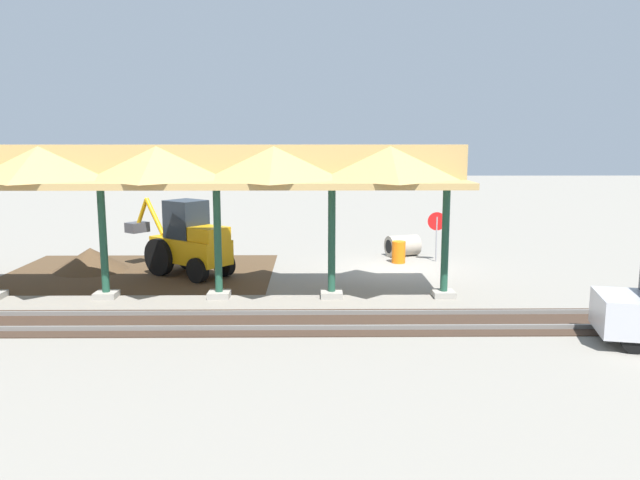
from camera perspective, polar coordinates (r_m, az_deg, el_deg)
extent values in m
plane|color=gray|center=(24.79, 6.83, -2.62)|extent=(120.00, 120.00, 0.00)
cube|color=#4C3823|center=(24.89, -16.10, -2.87)|extent=(10.11, 7.00, 0.01)
cube|color=#9E998E|center=(20.71, 11.22, -4.85)|extent=(0.70, 0.70, 0.20)
cylinder|color=#1E4C38|center=(20.37, 11.37, -0.20)|extent=(0.24, 0.24, 3.60)
cube|color=#9E998E|center=(20.28, 1.06, -4.97)|extent=(0.70, 0.70, 0.20)
cylinder|color=#1E4C38|center=(19.93, 1.08, -0.23)|extent=(0.24, 0.24, 3.60)
cube|color=#9E998E|center=(20.50, -9.20, -4.93)|extent=(0.70, 0.70, 0.20)
cylinder|color=#1E4C38|center=(20.15, -9.33, -0.25)|extent=(0.24, 0.24, 3.60)
cube|color=#9E998E|center=(21.35, -18.95, -4.76)|extent=(0.70, 0.70, 0.20)
cylinder|color=#1E4C38|center=(21.01, -19.20, -0.25)|extent=(0.24, 0.24, 3.60)
cube|color=tan|center=(20.80, -19.48, 4.91)|extent=(23.05, 3.20, 0.20)
cube|color=tan|center=(20.76, -19.58, 6.70)|extent=(23.05, 0.20, 1.10)
pyramid|color=tan|center=(19.80, 6.42, 7.08)|extent=(3.28, 3.20, 1.10)
pyramid|color=tan|center=(19.69, -4.24, 7.10)|extent=(3.28, 3.20, 1.10)
pyramid|color=tan|center=(20.25, -14.66, 6.88)|extent=(3.28, 3.20, 1.10)
pyramid|color=tan|center=(21.42, -24.22, 6.49)|extent=(3.28, 3.20, 1.10)
cube|color=slate|center=(18.53, 9.44, -6.57)|extent=(60.00, 0.08, 0.15)
cube|color=slate|center=(17.17, 10.28, -7.88)|extent=(60.00, 0.08, 0.15)
cube|color=#38281E|center=(17.87, 9.84, -7.39)|extent=(60.00, 2.58, 0.03)
cylinder|color=gray|center=(26.33, 10.59, 0.07)|extent=(0.06, 0.06, 1.88)
cylinder|color=red|center=(26.22, 10.64, 1.69)|extent=(0.76, 0.09, 0.76)
cube|color=orange|center=(23.75, -11.73, -0.90)|extent=(3.32, 3.00, 0.90)
cube|color=#1E262D|center=(23.73, -12.14, 1.89)|extent=(1.75, 1.72, 1.40)
cube|color=orange|center=(22.88, -10.12, 0.54)|extent=(1.58, 1.57, 0.50)
cylinder|color=black|center=(24.97, -11.91, -1.03)|extent=(1.29, 1.10, 1.40)
cylinder|color=black|center=(24.09, -14.49, -1.51)|extent=(1.29, 1.10, 1.40)
cylinder|color=black|center=(23.48, -8.75, -2.22)|extent=(0.89, 0.79, 0.90)
cylinder|color=black|center=(22.62, -11.13, -2.73)|extent=(0.89, 0.79, 0.90)
cylinder|color=orange|center=(25.17, -14.88, 2.10)|extent=(0.95, 0.80, 1.41)
cylinder|color=orange|center=(25.80, -15.98, 2.37)|extent=(0.74, 0.63, 1.26)
cube|color=#47474C|center=(26.15, -16.37, 1.13)|extent=(0.97, 1.00, 0.40)
cone|color=#4C3823|center=(25.98, -20.18, -2.58)|extent=(5.74, 5.74, 1.75)
cylinder|color=#9E9384|center=(27.40, 7.57, -0.51)|extent=(1.59, 1.32, 0.91)
cylinder|color=black|center=(27.08, 6.30, -0.60)|extent=(0.22, 0.56, 0.59)
cylinder|color=black|center=(16.90, 26.78, -8.26)|extent=(0.63, 0.32, 0.60)
cylinder|color=black|center=(18.26, 25.60, -6.89)|extent=(0.63, 0.32, 0.60)
cylinder|color=orange|center=(25.87, 7.20, -1.11)|extent=(0.56, 0.56, 0.90)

